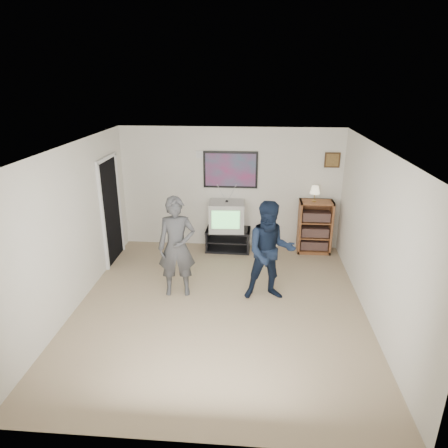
# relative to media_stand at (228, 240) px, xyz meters

# --- Properties ---
(room_shell) EXTENTS (4.51, 5.00, 2.51)m
(room_shell) POSITION_rel_media_stand_xyz_m (0.03, -1.88, 1.02)
(room_shell) COLOR #826653
(room_shell) RESTS_ON ground
(media_stand) EXTENTS (0.92, 0.53, 0.45)m
(media_stand) POSITION_rel_media_stand_xyz_m (0.00, 0.00, 0.00)
(media_stand) COLOR black
(media_stand) RESTS_ON room_shell
(crt_television) EXTENTS (0.73, 0.63, 0.59)m
(crt_television) POSITION_rel_media_stand_xyz_m (-0.03, 0.00, 0.52)
(crt_television) COLOR #AAAAA5
(crt_television) RESTS_ON media_stand
(bookshelf) EXTENTS (0.67, 0.38, 1.09)m
(bookshelf) POSITION_rel_media_stand_xyz_m (1.76, 0.05, 0.32)
(bookshelf) COLOR brown
(bookshelf) RESTS_ON room_shell
(table_lamp) EXTENTS (0.20, 0.20, 0.31)m
(table_lamp) POSITION_rel_media_stand_xyz_m (1.71, 0.03, 1.02)
(table_lamp) COLOR #F4E6B9
(table_lamp) RESTS_ON bookshelf
(person_tall) EXTENTS (0.66, 0.49, 1.68)m
(person_tall) POSITION_rel_media_stand_xyz_m (-0.70, -1.84, 0.61)
(person_tall) COLOR #393A3C
(person_tall) RESTS_ON room_shell
(person_short) EXTENTS (0.87, 0.71, 1.65)m
(person_short) POSITION_rel_media_stand_xyz_m (0.79, -1.87, 0.60)
(person_short) COLOR black
(person_short) RESTS_ON room_shell
(controller_left) EXTENTS (0.04, 0.11, 0.03)m
(controller_left) POSITION_rel_media_stand_xyz_m (-0.74, -1.67, 1.04)
(controller_left) COLOR white
(controller_left) RESTS_ON person_tall
(controller_right) EXTENTS (0.07, 0.12, 0.03)m
(controller_right) POSITION_rel_media_stand_xyz_m (0.78, -1.63, 0.77)
(controller_right) COLOR white
(controller_right) RESTS_ON person_short
(poster) EXTENTS (1.10, 0.03, 0.75)m
(poster) POSITION_rel_media_stand_xyz_m (0.03, 0.25, 1.42)
(poster) COLOR black
(poster) RESTS_ON room_shell
(air_vent) EXTENTS (0.28, 0.02, 0.14)m
(air_vent) POSITION_rel_media_stand_xyz_m (-0.52, 0.25, 1.72)
(air_vent) COLOR white
(air_vent) RESTS_ON room_shell
(small_picture) EXTENTS (0.30, 0.03, 0.30)m
(small_picture) POSITION_rel_media_stand_xyz_m (2.03, 0.25, 1.65)
(small_picture) COLOR black
(small_picture) RESTS_ON room_shell
(doorway) EXTENTS (0.03, 0.85, 2.00)m
(doorway) POSITION_rel_media_stand_xyz_m (-2.21, -0.63, 0.77)
(doorway) COLOR black
(doorway) RESTS_ON room_shell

